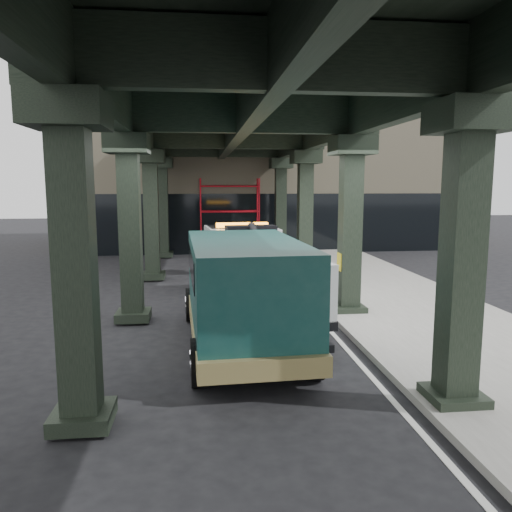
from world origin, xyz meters
TOP-DOWN VIEW (x-y plane):
  - ground at (0.00, 0.00)m, footprint 90.00×90.00m
  - sidewalk at (4.50, 2.00)m, footprint 5.00×40.00m
  - lane_stripe at (1.70, 2.00)m, footprint 0.12×38.00m
  - viaduct at (-0.40, 2.00)m, footprint 7.40×32.00m
  - building at (2.00, 20.00)m, footprint 22.00×10.00m
  - scaffolding at (0.00, 14.64)m, footprint 3.08×0.88m
  - tow_truck at (-0.02, 2.99)m, footprint 2.98×8.10m
  - towed_van at (-0.63, -0.58)m, footprint 2.74×6.32m

SIDE VIEW (x-z plane):
  - ground at x=0.00m, z-range 0.00..0.00m
  - lane_stripe at x=1.70m, z-range 0.00..0.01m
  - sidewalk at x=4.50m, z-range 0.00..0.15m
  - tow_truck at x=-0.02m, z-range -0.03..2.57m
  - towed_van at x=-0.63m, z-range 0.09..2.62m
  - scaffolding at x=0.00m, z-range 0.11..4.11m
  - building at x=2.00m, z-range 0.00..8.00m
  - viaduct at x=-0.40m, z-range 2.26..8.66m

